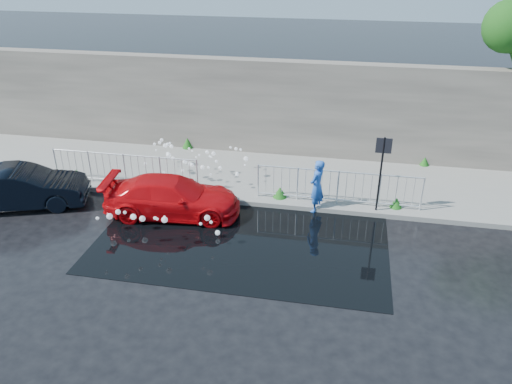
% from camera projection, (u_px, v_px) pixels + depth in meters
% --- Properties ---
extents(ground, '(90.00, 90.00, 0.00)m').
position_uv_depth(ground, '(216.00, 256.00, 13.22)').
color(ground, black).
rests_on(ground, ground).
extents(pavement, '(30.00, 4.00, 0.15)m').
position_uv_depth(pavement, '(253.00, 175.00, 17.57)').
color(pavement, gray).
rests_on(pavement, ground).
extents(curb, '(30.00, 0.25, 0.16)m').
position_uv_depth(curb, '(241.00, 201.00, 15.82)').
color(curb, gray).
rests_on(curb, ground).
extents(retaining_wall, '(30.00, 0.60, 3.50)m').
position_uv_depth(retaining_wall, '(264.00, 107.00, 18.67)').
color(retaining_wall, '#554E47').
rests_on(retaining_wall, pavement).
extents(puddle, '(8.00, 5.00, 0.01)m').
position_uv_depth(puddle, '(243.00, 238.00, 14.01)').
color(puddle, black).
rests_on(puddle, ground).
extents(sign_post, '(0.45, 0.06, 2.50)m').
position_uv_depth(sign_post, '(382.00, 163.00, 14.45)').
color(sign_post, black).
rests_on(sign_post, ground).
extents(railing_left, '(5.05, 0.05, 1.10)m').
position_uv_depth(railing_left, '(125.00, 168.00, 16.50)').
color(railing_left, silver).
rests_on(railing_left, pavement).
extents(railing_right, '(5.05, 0.05, 1.10)m').
position_uv_depth(railing_right, '(338.00, 186.00, 15.32)').
color(railing_right, silver).
rests_on(railing_right, pavement).
extents(weeds, '(12.17, 3.93, 0.41)m').
position_uv_depth(weeds, '(240.00, 173.00, 17.16)').
color(weeds, '#205416').
rests_on(weeds, pavement).
extents(water_spray, '(3.62, 5.64, 1.13)m').
position_uv_depth(water_spray, '(178.00, 177.00, 15.91)').
color(water_spray, white).
rests_on(water_spray, ground).
extents(red_car, '(4.22, 2.07, 1.18)m').
position_uv_depth(red_car, '(172.00, 197.00, 14.99)').
color(red_car, '#C3070C').
rests_on(red_car, ground).
extents(dark_car, '(4.15, 2.57, 1.29)m').
position_uv_depth(dark_car, '(21.00, 188.00, 15.42)').
color(dark_car, black).
rests_on(dark_car, ground).
extents(person, '(0.61, 0.72, 1.68)m').
position_uv_depth(person, '(317.00, 186.00, 15.07)').
color(person, blue).
rests_on(person, ground).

